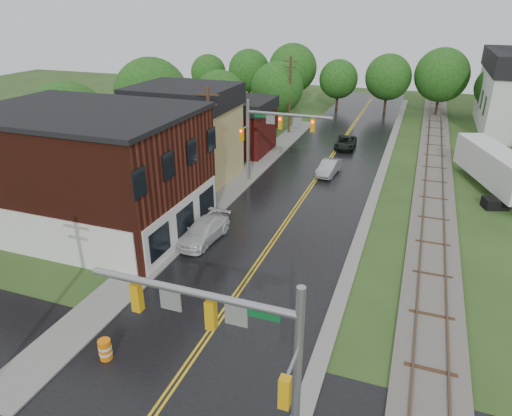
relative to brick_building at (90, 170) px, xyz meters
The scene contains 21 objects.
main_road 19.95m from the brick_building, 50.23° to the left, with size 10.00×90.00×0.02m, color black.
cross_road 18.49m from the brick_building, 46.16° to the right, with size 60.00×9.00×0.02m, color black.
curb_right 27.15m from the brick_building, 48.20° to the left, with size 0.80×70.00×0.12m, color gray.
sidewalk_left 12.52m from the brick_building, 57.86° to the left, with size 2.40×50.00×0.12m, color gray.
brick_building is the anchor object (origin of this frame).
yellow_house 11.14m from the brick_building, 82.32° to the left, with size 8.00×7.00×6.40m, color tan.
darkred_building 20.25m from the brick_building, 82.92° to the left, with size 7.00×6.00×4.40m, color #3F0F0C.
railroad 30.36m from the brick_building, 41.66° to the left, with size 3.20×80.00×0.30m.
traffic_signal_near 20.60m from the brick_building, 39.17° to the right, with size 7.34×0.30×7.20m.
traffic_signal_far 15.03m from the brick_building, 53.08° to the left, with size 7.34×0.43×7.20m.
utility_pole_b 9.03m from the brick_building, 50.93° to the left, with size 1.80×0.28×9.00m.
utility_pole_c 29.56m from the brick_building, 78.91° to the left, with size 1.80×0.28×9.00m.
tree_left_a 10.14m from the brick_building, 136.87° to the left, with size 6.80×6.80×8.67m.
tree_left_b 17.80m from the brick_building, 107.61° to the left, with size 7.60×7.60×9.69m.
tree_left_c 24.94m from the brick_building, 93.14° to the left, with size 6.00×6.00×7.65m.
tree_left_e 31.12m from the brick_building, 83.29° to the left, with size 6.40×6.40×8.16m.
suv_dark 28.52m from the brick_building, 62.01° to the left, with size 2.06×4.47×1.24m, color black.
sedan_silver 21.14m from the brick_building, 50.43° to the left, with size 1.41×4.06×1.34m, color #9FA0A4.
pickup_white 8.83m from the brick_building, ahead, with size 1.94×4.78×1.39m, color silver.
semi_trailer 31.89m from the brick_building, 32.21° to the left, with size 5.75×10.99×3.51m.
construction_barrel 14.60m from the brick_building, 51.08° to the right, with size 0.56×0.56×1.00m, color orange.
Camera 1 is at (8.08, -8.57, 14.51)m, focal length 32.00 mm.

